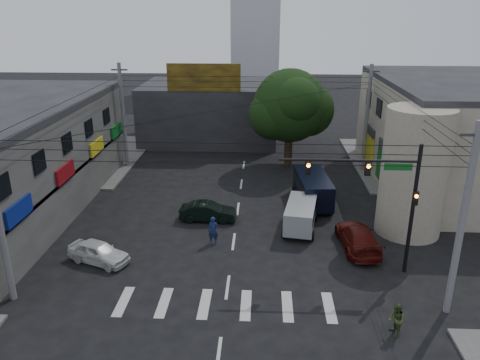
# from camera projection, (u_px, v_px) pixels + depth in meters

# --- Properties ---
(ground) EXTENTS (160.00, 160.00, 0.00)m
(ground) POSITION_uv_depth(u_px,v_px,m) (231.00, 258.00, 26.85)
(ground) COLOR black
(ground) RESTS_ON ground
(sidewalk_far_left) EXTENTS (16.00, 16.00, 0.15)m
(sidewalk_far_left) POSITION_uv_depth(u_px,v_px,m) (56.00, 158.00, 44.53)
(sidewalk_far_left) COLOR #514F4C
(sidewalk_far_left) RESTS_ON ground
(sidewalk_far_right) EXTENTS (16.00, 16.00, 0.15)m
(sidewalk_far_right) POSITION_uv_depth(u_px,v_px,m) (440.00, 164.00, 42.85)
(sidewalk_far_right) COLOR #514F4C
(sidewalk_far_right) RESTS_ON ground
(building_right) EXTENTS (14.00, 18.00, 8.00)m
(building_right) POSITION_uv_depth(u_px,v_px,m) (470.00, 136.00, 36.81)
(building_right) COLOR gray
(building_right) RESTS_ON ground
(corner_column) EXTENTS (4.00, 4.00, 8.00)m
(corner_column) POSITION_uv_depth(u_px,v_px,m) (414.00, 172.00, 28.70)
(corner_column) COLOR gray
(corner_column) RESTS_ON ground
(building_far) EXTENTS (14.00, 10.00, 6.00)m
(building_far) POSITION_uv_depth(u_px,v_px,m) (210.00, 112.00, 50.36)
(building_far) COLOR #232326
(building_far) RESTS_ON ground
(billboard) EXTENTS (7.00, 0.30, 2.60)m
(billboard) POSITION_uv_depth(u_px,v_px,m) (204.00, 77.00, 44.28)
(billboard) COLOR olive
(billboard) RESTS_ON building_far
(street_tree) EXTENTS (6.40, 6.40, 8.70)m
(street_tree) POSITION_uv_depth(u_px,v_px,m) (290.00, 106.00, 40.70)
(street_tree) COLOR black
(street_tree) RESTS_ON ground
(traffic_gantry) EXTENTS (7.10, 0.35, 7.20)m
(traffic_gantry) POSITION_uv_depth(u_px,v_px,m) (382.00, 188.00, 23.87)
(traffic_gantry) COLOR black
(traffic_gantry) RESTS_ON ground
(utility_pole_near_right) EXTENTS (0.32, 0.32, 9.20)m
(utility_pole_near_right) POSITION_uv_depth(u_px,v_px,m) (462.00, 223.00, 20.55)
(utility_pole_near_right) COLOR #59595B
(utility_pole_near_right) RESTS_ON ground
(utility_pole_far_left) EXTENTS (0.32, 0.32, 9.20)m
(utility_pole_far_left) POSITION_uv_depth(u_px,v_px,m) (123.00, 116.00, 40.74)
(utility_pole_far_left) COLOR #59595B
(utility_pole_far_left) RESTS_ON ground
(utility_pole_far_right) EXTENTS (0.32, 0.32, 9.20)m
(utility_pole_far_right) POSITION_uv_depth(u_px,v_px,m) (367.00, 119.00, 39.76)
(utility_pole_far_right) COLOR #59595B
(utility_pole_far_right) RESTS_ON ground
(dark_sedan) EXTENTS (1.54, 3.86, 1.25)m
(dark_sedan) POSITION_uv_depth(u_px,v_px,m) (208.00, 212.00, 31.41)
(dark_sedan) COLOR black
(dark_sedan) RESTS_ON ground
(white_compact) EXTENTS (4.00, 4.66, 1.24)m
(white_compact) POSITION_uv_depth(u_px,v_px,m) (99.00, 252.00, 26.21)
(white_compact) COLOR silver
(white_compact) RESTS_ON ground
(maroon_sedan) EXTENTS (2.63, 5.13, 1.41)m
(maroon_sedan) POSITION_uv_depth(u_px,v_px,m) (358.00, 237.00, 27.72)
(maroon_sedan) COLOR #4D0F0B
(maroon_sedan) RESTS_ON ground
(silver_minivan) EXTENTS (4.77, 3.14, 1.80)m
(silver_minivan) POSITION_uv_depth(u_px,v_px,m) (301.00, 216.00, 30.05)
(silver_minivan) COLOR #ACAFB4
(silver_minivan) RESTS_ON ground
(navy_van) EXTENTS (5.78, 3.04, 2.16)m
(navy_van) POSITION_uv_depth(u_px,v_px,m) (312.00, 190.00, 33.96)
(navy_van) COLOR black
(navy_van) RESTS_ON ground
(traffic_officer) EXTENTS (0.67, 0.47, 1.74)m
(traffic_officer) POSITION_uv_depth(u_px,v_px,m) (213.00, 231.00, 28.19)
(traffic_officer) COLOR #151F4A
(traffic_officer) RESTS_ON ground
(pedestrian_olive) EXTENTS (1.03, 0.93, 1.59)m
(pedestrian_olive) POSITION_uv_depth(u_px,v_px,m) (396.00, 320.00, 20.24)
(pedestrian_olive) COLOR #384921
(pedestrian_olive) RESTS_ON ground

